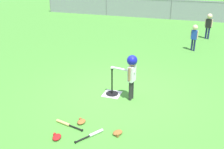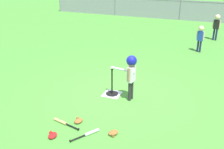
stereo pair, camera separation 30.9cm
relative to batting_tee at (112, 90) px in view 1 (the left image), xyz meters
The scene contains 13 objects.
ground_plane 0.24m from the batting_tee, ahead, with size 60.00×60.00×0.00m, color #478C33.
home_plate 0.11m from the batting_tee, behind, with size 0.44×0.44×0.01m, color white.
batting_tee is the anchor object (origin of this frame).
baseball_on_tee 0.62m from the batting_tee, behind, with size 0.07×0.07×0.07m, color white.
batter_child 0.89m from the batting_tee, 11.20° to the right, with size 0.63×0.32×1.15m.
fielder_near_left 6.83m from the batting_tee, 70.47° to the left, with size 0.31×0.22×1.11m.
fielder_deep_left 4.82m from the batting_tee, 68.26° to the left, with size 0.28×0.20×1.00m.
spare_bat_silver 1.83m from the batting_tee, 83.21° to the right, with size 0.40×0.58×0.06m.
spare_bat_wood 1.72m from the batting_tee, 105.88° to the right, with size 0.69×0.22×0.06m.
glove_by_plate 1.50m from the batting_tee, 97.29° to the right, with size 0.19×0.24×0.07m.
glove_near_bats 2.17m from the batting_tee, 101.05° to the right, with size 0.20×0.24×0.07m.
glove_tossed_aside 1.75m from the batting_tee, 67.85° to the right, with size 0.25×0.27×0.07m.
outfield_fence 10.24m from the batting_tee, 88.82° to the left, with size 16.06×0.06×1.15m.
Camera 1 is at (1.76, -5.88, 3.18)m, focal length 43.07 mm.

